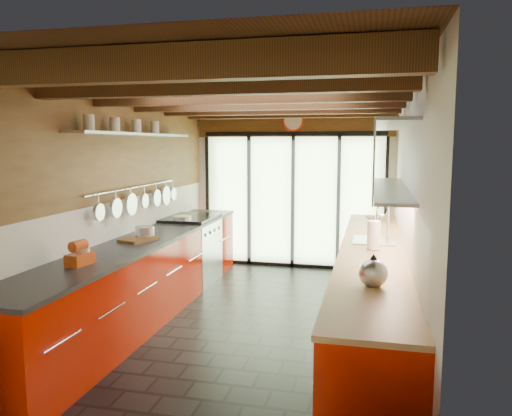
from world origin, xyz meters
name	(u,v)px	position (x,y,z in m)	size (l,w,h in m)	color
ground	(254,324)	(0.00, 0.00, 0.00)	(5.50, 5.50, 0.00)	black
room_shell	(254,175)	(0.00, 0.00, 1.65)	(5.50, 5.50, 5.50)	silver
ceiling_beams	(261,102)	(0.00, 0.38, 2.46)	(3.14, 5.06, 4.90)	#593316
glass_door	(293,165)	(0.00, 2.69, 1.66)	(2.95, 0.10, 2.90)	#C6EAAD
left_counter	(147,277)	(-1.28, 0.00, 0.46)	(0.68, 5.00, 0.92)	#B11500
range_stove	(191,250)	(-1.28, 1.45, 0.47)	(0.66, 0.90, 0.97)	silver
right_counter	(372,291)	(1.27, 0.00, 0.46)	(0.68, 5.00, 0.92)	#B11500
sink_assembly	(375,238)	(1.29, 0.40, 0.96)	(0.45, 0.52, 0.43)	silver
upper_cabinets_right	(391,157)	(1.43, 0.30, 1.85)	(0.34, 3.00, 3.00)	silver
left_wall_fixtures	(139,161)	(-1.47, 0.29, 1.78)	(0.28, 2.60, 0.96)	silver
stand_mixer	(80,255)	(-1.27, -1.32, 1.01)	(0.17, 0.27, 0.23)	#C94610
pot_large	(145,232)	(-1.27, -0.02, 0.99)	(0.21, 0.21, 0.14)	silver
pot_small	(182,219)	(-1.27, 1.12, 0.97)	(0.24, 0.24, 0.09)	silver
cutting_board	(138,240)	(-1.27, -0.19, 0.94)	(0.27, 0.38, 0.03)	brown
kettle	(373,271)	(1.27, -1.41, 1.03)	(0.27, 0.30, 0.26)	silver
paper_towel	(374,235)	(1.27, -0.05, 1.07)	(0.15, 0.15, 0.35)	white
soap_bottle	(374,223)	(1.27, 1.08, 1.01)	(0.08, 0.09, 0.19)	silver
bowl	(374,218)	(1.27, 2.02, 0.95)	(0.22, 0.22, 0.05)	silver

